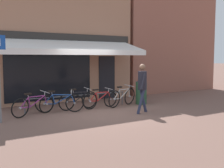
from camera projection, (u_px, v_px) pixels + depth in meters
The scene contains 11 objects.
ground_plane at pixel (104, 112), 10.43m from camera, with size 160.00×160.00×0.00m, color brown.
shop_front at pixel (54, 44), 13.91m from camera, with size 7.13×4.75×5.42m.
neighbour_building at pixel (156, 42), 17.99m from camera, with size 6.44×4.00×6.00m.
bike_rack_rail at pixel (78, 97), 11.03m from camera, with size 4.27×0.04×0.57m.
bicycle_purple at pixel (34, 105), 9.81m from camera, with size 1.74×0.74×0.85m.
bicycle_blue at pixel (59, 103), 10.35m from camera, with size 1.67×0.87×0.83m.
bicycle_black at pixel (78, 100), 10.96m from camera, with size 1.69×0.52×0.84m.
bicycle_red at pixel (100, 99), 11.25m from camera, with size 1.64×0.52×0.80m.
bicycle_silver at pixel (122, 97), 11.71m from camera, with size 1.74×0.73×0.88m.
pedestrian_adult at pixel (142, 83), 10.21m from camera, with size 0.60×0.51×1.81m.
litter_bin at pixel (141, 92), 12.25m from camera, with size 0.49×0.49×1.08m.
Camera 1 is at (-5.18, -8.89, 2.03)m, focal length 45.00 mm.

